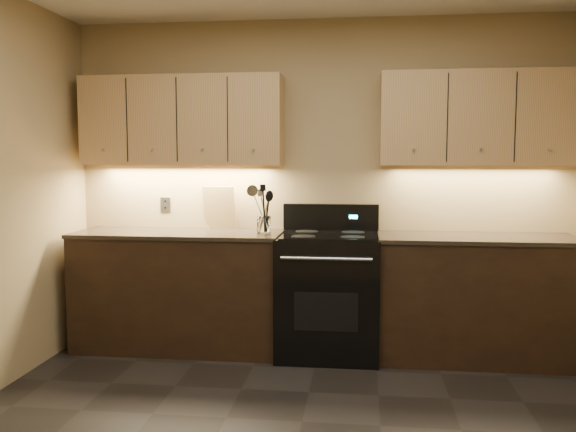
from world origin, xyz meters
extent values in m
cube|color=tan|center=(0.00, 2.00, 1.30)|extent=(4.00, 0.04, 2.60)
cube|color=black|center=(-1.10, 1.70, 0.45)|extent=(1.60, 0.60, 0.90)
cube|color=#3D3227|center=(-1.10, 1.70, 0.92)|extent=(1.62, 0.62, 0.03)
cube|color=black|center=(1.18, 1.70, 0.45)|extent=(1.44, 0.60, 0.90)
cube|color=#3D3227|center=(1.18, 1.70, 0.92)|extent=(1.46, 0.62, 0.03)
cube|color=black|center=(0.08, 1.68, 0.46)|extent=(0.76, 0.65, 0.92)
cube|color=black|center=(0.08, 1.68, 0.93)|extent=(0.70, 0.60, 0.01)
cube|color=black|center=(0.08, 1.96, 1.03)|extent=(0.76, 0.07, 0.22)
cube|color=#19E5F2|center=(0.26, 1.92, 1.04)|extent=(0.06, 0.00, 0.03)
cylinder|color=silver|center=(0.08, 1.34, 0.80)|extent=(0.65, 0.02, 0.02)
cube|color=black|center=(0.08, 1.35, 0.41)|extent=(0.46, 0.00, 0.28)
cylinder|color=black|center=(-0.10, 1.53, 0.93)|extent=(0.18, 0.18, 0.00)
cylinder|color=black|center=(0.26, 1.53, 0.93)|extent=(0.18, 0.18, 0.00)
cylinder|color=black|center=(-0.10, 1.82, 0.93)|extent=(0.18, 0.18, 0.00)
cylinder|color=black|center=(0.26, 1.82, 0.93)|extent=(0.18, 0.18, 0.00)
cube|color=tan|center=(-1.10, 1.85, 1.80)|extent=(1.60, 0.30, 0.70)
cube|color=tan|center=(1.18, 1.85, 1.80)|extent=(1.44, 0.30, 0.70)
cube|color=#B2B5BA|center=(-1.30, 1.99, 1.12)|extent=(0.08, 0.01, 0.12)
cylinder|color=white|center=(-0.42, 1.69, 1.00)|extent=(0.11, 0.11, 0.13)
cylinder|color=white|center=(-0.42, 1.69, 0.94)|extent=(0.10, 0.10, 0.02)
cube|color=tan|center=(-0.83, 1.96, 1.10)|extent=(0.29, 0.12, 0.35)
camera|label=1|loc=(0.33, -2.90, 1.51)|focal=38.00mm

